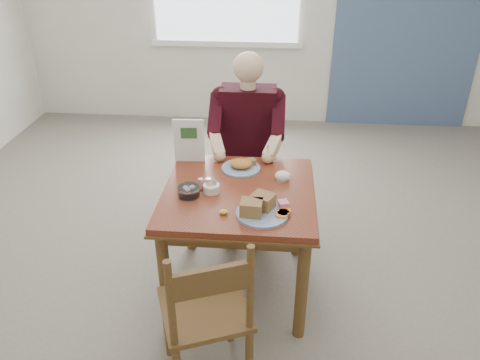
# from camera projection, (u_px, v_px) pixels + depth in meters

# --- Properties ---
(floor) EXTENTS (6.00, 6.00, 0.00)m
(floor) POSITION_uv_depth(u_px,v_px,m) (239.00, 285.00, 3.16)
(floor) COLOR #685F54
(floor) RESTS_ON ground
(accent_panel) EXTENTS (1.60, 0.02, 2.80)m
(accent_panel) POSITION_uv_depth(u_px,v_px,m) (414.00, 1.00, 4.95)
(accent_panel) COLOR #455C80
(accent_panel) RESTS_ON ground
(lemon_wedge) EXTENTS (0.06, 0.05, 0.03)m
(lemon_wedge) POSITION_uv_depth(u_px,v_px,m) (224.00, 212.00, 2.56)
(lemon_wedge) COLOR yellow
(lemon_wedge) RESTS_ON table
(napkin) EXTENTS (0.12, 0.11, 0.06)m
(napkin) POSITION_uv_depth(u_px,v_px,m) (283.00, 176.00, 2.89)
(napkin) COLOR white
(napkin) RESTS_ON table
(metal_dish) EXTENTS (0.09, 0.09, 0.01)m
(metal_dish) POSITION_uv_depth(u_px,v_px,m) (281.00, 180.00, 2.89)
(metal_dish) COLOR silver
(metal_dish) RESTS_ON table
(table) EXTENTS (0.92, 0.92, 0.75)m
(table) POSITION_uv_depth(u_px,v_px,m) (239.00, 206.00, 2.85)
(table) COLOR maroon
(table) RESTS_ON ground
(chair_far) EXTENTS (0.42, 0.42, 0.95)m
(chair_far) POSITION_uv_depth(u_px,v_px,m) (248.00, 168.00, 3.62)
(chair_far) COLOR brown
(chair_far) RESTS_ON ground
(chair_near) EXTENTS (0.54, 0.54, 0.95)m
(chair_near) POSITION_uv_depth(u_px,v_px,m) (207.00, 314.00, 2.29)
(chair_near) COLOR brown
(chair_near) RESTS_ON ground
(diner) EXTENTS (0.53, 0.56, 1.39)m
(diner) POSITION_uv_depth(u_px,v_px,m) (247.00, 133.00, 3.38)
(diner) COLOR gray
(diner) RESTS_ON chair_far
(near_plate) EXTENTS (0.34, 0.34, 0.10)m
(near_plate) POSITION_uv_depth(u_px,v_px,m) (261.00, 208.00, 2.56)
(near_plate) COLOR white
(near_plate) RESTS_ON table
(far_plate) EXTENTS (0.33, 0.33, 0.07)m
(far_plate) POSITION_uv_depth(u_px,v_px,m) (242.00, 165.00, 3.02)
(far_plate) COLOR white
(far_plate) RESTS_ON table
(caddy) EXTENTS (0.12, 0.12, 0.07)m
(caddy) POSITION_uv_depth(u_px,v_px,m) (211.00, 188.00, 2.76)
(caddy) COLOR white
(caddy) RESTS_ON table
(shakers) EXTENTS (0.08, 0.05, 0.07)m
(shakers) POSITION_uv_depth(u_px,v_px,m) (205.00, 184.00, 2.78)
(shakers) COLOR white
(shakers) RESTS_ON table
(creamer) EXTENTS (0.14, 0.14, 0.06)m
(creamer) POSITION_uv_depth(u_px,v_px,m) (189.00, 191.00, 2.72)
(creamer) COLOR white
(creamer) RESTS_ON table
(menu) EXTENTS (0.20, 0.03, 0.30)m
(menu) POSITION_uv_depth(u_px,v_px,m) (189.00, 140.00, 3.06)
(menu) COLOR white
(menu) RESTS_ON table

